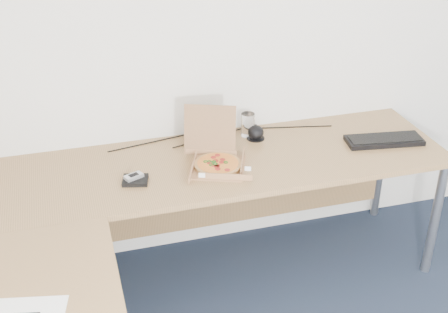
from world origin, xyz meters
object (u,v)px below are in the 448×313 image
object	(u,v)px
pizza_box	(217,161)
wallet	(135,180)
desk	(162,224)
keyboard	(384,140)
drinking_glass	(248,125)

from	to	relation	value
pizza_box	wallet	distance (m)	0.42
desk	pizza_box	xyz separation A→B (m)	(0.36, 0.37, 0.06)
pizza_box	keyboard	distance (m)	0.94
desk	pizza_box	size ratio (longest dim) A/B	8.08
keyboard	wallet	distance (m)	1.36
pizza_box	keyboard	size ratio (longest dim) A/B	0.75
pizza_box	keyboard	xyz separation A→B (m)	(0.94, 0.00, -0.02)
desk	drinking_glass	distance (m)	0.91
keyboard	wallet	size ratio (longest dim) A/B	3.42
desk	wallet	bearing A→B (deg)	100.43
desk	wallet	size ratio (longest dim) A/B	20.72
drinking_glass	wallet	size ratio (longest dim) A/B	1.09
wallet	keyboard	bearing A→B (deg)	15.83
desk	keyboard	world-z (taller)	keyboard
keyboard	drinking_glass	bearing A→B (deg)	165.31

